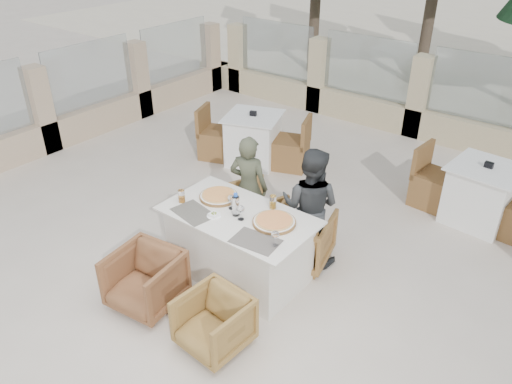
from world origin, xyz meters
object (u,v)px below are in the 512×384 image
Objects in this scene: wine_glass_near at (241,212)px; armchair_near_left at (145,280)px; pizza_left at (219,196)px; wine_glass_corner at (275,238)px; pizza_right at (274,221)px; wine_glass_centre at (231,201)px; bg_table_a at (253,139)px; dining_table at (239,245)px; bg_table_b at (481,195)px; olive_dish at (214,214)px; diner_right at (310,206)px; water_bottle at (236,204)px; armchair_near_right at (214,323)px; diner_left at (249,187)px; armchair_far_left at (253,210)px; beer_glass_right at (273,202)px; armchair_far_right at (301,237)px; beer_glass_left at (182,196)px.

wine_glass_near reaches higher than armchair_near_left.
wine_glass_corner is at bearing -18.53° from pizza_left.
wine_glass_centre is at bearing -175.20° from pizza_right.
dining_table is at bearing -75.30° from bg_table_a.
bg_table_b is (2.16, 3.62, 0.09)m from armchair_near_left.
bg_table_b is at bearing 59.03° from wine_glass_near.
pizza_right is at bearing 25.31° from olive_dish.
armchair_near_left is at bearing 49.85° from diner_right.
wine_glass_corner is at bearing -16.37° from water_bottle.
armchair_near_right is at bearing -101.29° from wine_glass_corner.
diner_left is at bearing -10.67° from diner_right.
wine_glass_near reaches higher than armchair_near_right.
water_bottle is at bearing -30.06° from wine_glass_centre.
diner_right is at bearing -160.31° from armchair_far_left.
pizza_right is at bearing 12.99° from dining_table.
wine_glass_centre is 0.93m from armchair_far_left.
water_bottle is at bearing -122.33° from beer_glass_right.
diner_left reaches higher than olive_dish.
water_bottle reaches higher than armchair_far_left.
wine_glass_centre is at bearing -120.04° from bg_table_b.
dining_table and bg_table_a have the same top height.
armchair_far_left is 0.49× the size of diner_right.
wine_glass_centre reaches higher than olive_dish.
armchair_far_left is at bearing 120.65° from wine_glass_near.
pizza_right is 0.32× the size of diner_right.
armchair_near_right is at bearing -49.36° from olive_dish.
wine_glass_centre is 1.26× the size of beer_glass_right.
pizza_right reaches higher than armchair_near_left.
armchair_near_right is at bearing -58.37° from wine_glass_centre.
bg_table_b is (1.29, 1.97, -0.30)m from diner_right.
olive_dish is 1.06m from armchair_far_left.
beer_glass_left is at bearing 24.63° from armchair_far_right.
diner_right reaches higher than armchair_far_left.
diner_right reaches higher than wine_glass_near.
wine_glass_near is 1.26× the size of beer_glass_right.
pizza_right is at bearing -68.02° from bg_table_a.
diner_right reaches higher than bg_table_a.
wine_glass_near reaches higher than beer_glass_left.
armchair_far_right is at bearing 48.35° from diner_right.
dining_table is 1.24× the size of diner_left.
dining_table is at bearing 120.78° from armchair_near_right.
wine_glass_corner is 3.35m from bg_table_a.
wine_glass_near is at bearing 52.98° from diner_right.
bg_table_a is (-1.59, 2.27, 0.00)m from dining_table.
diner_right is at bearing 35.28° from pizza_left.
beer_glass_right is at bearing 128.91° from pizza_right.
dining_table is at bearing 63.99° from water_bottle.
diner_left is at bearing 123.53° from wine_glass_near.
wine_glass_near is at bearing -108.24° from beer_glass_right.
dining_table is 6.25× the size of water_bottle.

